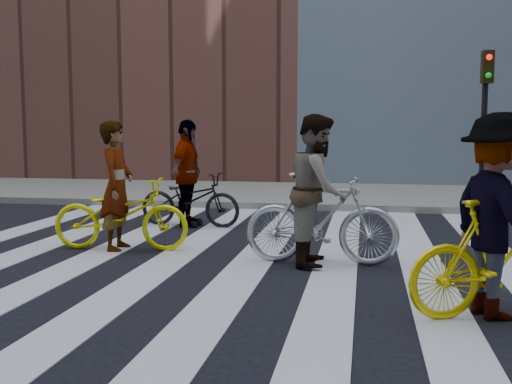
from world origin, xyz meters
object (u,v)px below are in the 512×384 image
(bike_silver_mid, at_px, (322,219))
(bike_yellow_right, at_px, (501,258))
(bike_dark_rear, at_px, (190,199))
(rider_left, at_px, (117,186))
(rider_right, at_px, (497,216))
(rider_rear, at_px, (187,173))
(traffic_signal, at_px, (485,103))
(bike_yellow_left, at_px, (121,214))
(rider_mid, at_px, (318,190))

(bike_silver_mid, height_order, bike_yellow_right, bike_silver_mid)
(bike_dark_rear, bearing_deg, rider_left, 173.59)
(rider_right, xyz_separation_m, rider_rear, (-4.37, 4.49, 0.00))
(bike_yellow_right, bearing_deg, traffic_signal, -30.73)
(bike_yellow_left, distance_m, rider_right, 5.25)
(rider_mid, height_order, rider_right, rider_mid)
(bike_dark_rear, relative_size, rider_left, 1.00)
(rider_left, xyz_separation_m, rider_rear, (0.39, 2.20, 0.02))
(bike_yellow_left, distance_m, rider_rear, 2.27)
(traffic_signal, bearing_deg, rider_mid, -119.45)
(bike_silver_mid, height_order, rider_mid, rider_mid)
(bike_yellow_right, bearing_deg, rider_rear, 22.74)
(traffic_signal, distance_m, rider_rear, 6.31)
(rider_right, bearing_deg, bike_dark_rear, 22.09)
(bike_silver_mid, xyz_separation_m, rider_right, (1.76, -1.89, 0.36))
(rider_left, xyz_separation_m, rider_mid, (2.94, -0.39, 0.04))
(rider_mid, bearing_deg, bike_dark_rear, 44.66)
(rider_mid, bearing_deg, rider_rear, 45.23)
(traffic_signal, xyz_separation_m, bike_yellow_right, (-1.13, -7.20, -1.72))
(traffic_signal, xyz_separation_m, bike_dark_rear, (-5.50, -2.71, -1.79))
(traffic_signal, relative_size, bike_yellow_left, 1.66)
(rider_rear, bearing_deg, rider_right, -130.92)
(traffic_signal, distance_m, bike_dark_rear, 6.39)
(bike_yellow_left, height_order, bike_silver_mid, bike_silver_mid)
(bike_yellow_left, relative_size, bike_silver_mid, 1.00)
(bike_yellow_left, relative_size, rider_rear, 1.04)
(bike_dark_rear, relative_size, rider_right, 0.97)
(rider_left, bearing_deg, rider_rear, -14.18)
(bike_yellow_right, distance_m, rider_left, 5.33)
(rider_right, distance_m, rider_rear, 6.26)
(bike_yellow_right, bearing_deg, rider_right, 68.20)
(traffic_signal, height_order, bike_yellow_left, traffic_signal)
(traffic_signal, height_order, rider_mid, traffic_signal)
(rider_left, relative_size, rider_right, 0.98)
(bike_yellow_right, xyz_separation_m, rider_mid, (-1.86, 1.89, 0.42))
(bike_dark_rear, relative_size, rider_rear, 0.97)
(bike_yellow_left, height_order, rider_right, rider_right)
(bike_dark_rear, height_order, rider_right, rider_right)
(bike_silver_mid, relative_size, rider_right, 1.04)
(bike_silver_mid, height_order, bike_dark_rear, bike_silver_mid)
(rider_mid, relative_size, rider_rear, 1.02)
(bike_dark_rear, distance_m, rider_rear, 0.47)
(bike_yellow_right, bearing_deg, bike_yellow_left, 42.50)
(traffic_signal, height_order, bike_silver_mid, traffic_signal)
(rider_mid, relative_size, rider_right, 1.02)
(bike_silver_mid, bearing_deg, rider_mid, 90.68)
(traffic_signal, distance_m, rider_mid, 6.23)
(bike_silver_mid, distance_m, bike_dark_rear, 3.64)
(bike_dark_rear, bearing_deg, bike_silver_mid, -130.59)
(rider_right, bearing_deg, bike_yellow_left, 42.27)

